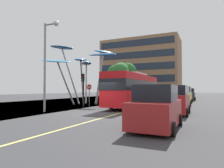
{
  "coord_description": "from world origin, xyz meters",
  "views": [
    {
      "loc": [
        7.83,
        -13.48,
        1.89
      ],
      "look_at": [
        -1.32,
        6.03,
        2.5
      ],
      "focal_mm": 31.45,
      "sensor_mm": 36.0,
      "label": 1
    }
  ],
  "objects_px": {
    "car_side_street": "(184,95)",
    "car_parked_far": "(180,97)",
    "traffic_light_kerb_near": "(83,83)",
    "car_parked_near": "(156,108)",
    "street_lamp": "(48,55)",
    "no_entry_sign": "(89,92)",
    "traffic_light_kerb_far": "(108,85)",
    "traffic_light_island_mid": "(120,84)",
    "traffic_light_opposite": "(131,86)",
    "car_far_side": "(189,95)",
    "red_bus": "(134,88)",
    "leaf_sculpture": "(84,60)",
    "car_parked_mid": "(175,101)"
  },
  "relations": [
    {
      "from": "car_far_side",
      "to": "street_lamp",
      "type": "relative_size",
      "value": 0.58
    },
    {
      "from": "car_parked_near",
      "to": "car_side_street",
      "type": "relative_size",
      "value": 0.94
    },
    {
      "from": "car_side_street",
      "to": "no_entry_sign",
      "type": "height_order",
      "value": "no_entry_sign"
    },
    {
      "from": "car_side_street",
      "to": "car_far_side",
      "type": "height_order",
      "value": "car_side_street"
    },
    {
      "from": "traffic_light_kerb_near",
      "to": "street_lamp",
      "type": "distance_m",
      "value": 5.05
    },
    {
      "from": "car_side_street",
      "to": "car_far_side",
      "type": "bearing_deg",
      "value": 88.16
    },
    {
      "from": "street_lamp",
      "to": "no_entry_sign",
      "type": "height_order",
      "value": "street_lamp"
    },
    {
      "from": "traffic_light_island_mid",
      "to": "car_parked_near",
      "type": "xyz_separation_m",
      "value": [
        9.11,
        -17.23,
        -1.66
      ]
    },
    {
      "from": "car_parked_far",
      "to": "traffic_light_kerb_near",
      "type": "bearing_deg",
      "value": -150.27
    },
    {
      "from": "traffic_light_opposite",
      "to": "car_side_street",
      "type": "relative_size",
      "value": 0.75
    },
    {
      "from": "traffic_light_kerb_far",
      "to": "car_parked_far",
      "type": "distance_m",
      "value": 9.06
    },
    {
      "from": "traffic_light_kerb_near",
      "to": "car_far_side",
      "type": "xyz_separation_m",
      "value": [
        9.07,
        19.23,
        -1.58
      ]
    },
    {
      "from": "car_parked_mid",
      "to": "car_side_street",
      "type": "distance_m",
      "value": 14.11
    },
    {
      "from": "leaf_sculpture",
      "to": "car_far_side",
      "type": "bearing_deg",
      "value": 49.74
    },
    {
      "from": "traffic_light_kerb_near",
      "to": "traffic_light_opposite",
      "type": "height_order",
      "value": "traffic_light_kerb_near"
    },
    {
      "from": "street_lamp",
      "to": "traffic_light_island_mid",
      "type": "bearing_deg",
      "value": 86.7
    },
    {
      "from": "street_lamp",
      "to": "no_entry_sign",
      "type": "xyz_separation_m",
      "value": [
        0.38,
        6.06,
        -3.22
      ]
    },
    {
      "from": "traffic_light_opposite",
      "to": "car_far_side",
      "type": "bearing_deg",
      "value": 23.48
    },
    {
      "from": "traffic_light_kerb_near",
      "to": "traffic_light_opposite",
      "type": "bearing_deg",
      "value": 90.26
    },
    {
      "from": "traffic_light_kerb_far",
      "to": "car_parked_mid",
      "type": "relative_size",
      "value": 0.86
    },
    {
      "from": "car_parked_far",
      "to": "car_side_street",
      "type": "xyz_separation_m",
      "value": [
        -0.19,
        7.48,
        -0.0
      ]
    },
    {
      "from": "red_bus",
      "to": "traffic_light_kerb_near",
      "type": "distance_m",
      "value": 5.48
    },
    {
      "from": "traffic_light_kerb_far",
      "to": "traffic_light_island_mid",
      "type": "distance_m",
      "value": 3.94
    },
    {
      "from": "car_parked_near",
      "to": "car_far_side",
      "type": "height_order",
      "value": "car_parked_near"
    },
    {
      "from": "traffic_light_opposite",
      "to": "street_lamp",
      "type": "height_order",
      "value": "street_lamp"
    },
    {
      "from": "car_side_street",
      "to": "street_lamp",
      "type": "bearing_deg",
      "value": -119.0
    },
    {
      "from": "car_parked_far",
      "to": "car_side_street",
      "type": "height_order",
      "value": "car_side_street"
    },
    {
      "from": "traffic_light_kerb_far",
      "to": "car_parked_far",
      "type": "bearing_deg",
      "value": -3.17
    },
    {
      "from": "traffic_light_kerb_far",
      "to": "car_far_side",
      "type": "relative_size",
      "value": 0.76
    },
    {
      "from": "red_bus",
      "to": "traffic_light_opposite",
      "type": "distance_m",
      "value": 13.08
    },
    {
      "from": "leaf_sculpture",
      "to": "car_parked_far",
      "type": "height_order",
      "value": "leaf_sculpture"
    },
    {
      "from": "car_parked_near",
      "to": "car_parked_mid",
      "type": "xyz_separation_m",
      "value": [
        0.05,
        6.18,
        0.05
      ]
    },
    {
      "from": "no_entry_sign",
      "to": "red_bus",
      "type": "bearing_deg",
      "value": 16.53
    },
    {
      "from": "street_lamp",
      "to": "leaf_sculpture",
      "type": "bearing_deg",
      "value": 105.13
    },
    {
      "from": "traffic_light_opposite",
      "to": "no_entry_sign",
      "type": "height_order",
      "value": "traffic_light_opposite"
    },
    {
      "from": "no_entry_sign",
      "to": "car_side_street",
      "type": "bearing_deg",
      "value": 50.51
    },
    {
      "from": "traffic_light_island_mid",
      "to": "no_entry_sign",
      "type": "xyz_separation_m",
      "value": [
        -0.43,
        -8.0,
        -1.0
      ]
    },
    {
      "from": "traffic_light_kerb_near",
      "to": "car_parked_far",
      "type": "relative_size",
      "value": 0.8
    },
    {
      "from": "car_parked_near",
      "to": "no_entry_sign",
      "type": "xyz_separation_m",
      "value": [
        -9.54,
        9.23,
        0.66
      ]
    },
    {
      "from": "leaf_sculpture",
      "to": "street_lamp",
      "type": "xyz_separation_m",
      "value": [
        2.51,
        -9.27,
        -0.94
      ]
    },
    {
      "from": "red_bus",
      "to": "leaf_sculpture",
      "type": "height_order",
      "value": "leaf_sculpture"
    },
    {
      "from": "leaf_sculpture",
      "to": "car_parked_near",
      "type": "xyz_separation_m",
      "value": [
        12.43,
        -12.45,
        -4.82
      ]
    },
    {
      "from": "car_parked_far",
      "to": "car_far_side",
      "type": "distance_m",
      "value": 14.06
    },
    {
      "from": "street_lamp",
      "to": "no_entry_sign",
      "type": "bearing_deg",
      "value": 86.42
    },
    {
      "from": "car_parked_mid",
      "to": "no_entry_sign",
      "type": "bearing_deg",
      "value": 162.34
    },
    {
      "from": "car_side_street",
      "to": "car_parked_far",
      "type": "bearing_deg",
      "value": -88.52
    },
    {
      "from": "leaf_sculpture",
      "to": "car_side_street",
      "type": "distance_m",
      "value": 15.09
    },
    {
      "from": "car_parked_near",
      "to": "traffic_light_opposite",
      "type": "bearing_deg",
      "value": 112.26
    },
    {
      "from": "leaf_sculpture",
      "to": "traffic_light_opposite",
      "type": "relative_size",
      "value": 2.93
    },
    {
      "from": "traffic_light_kerb_near",
      "to": "car_parked_near",
      "type": "bearing_deg",
      "value": -39.36
    }
  ]
}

